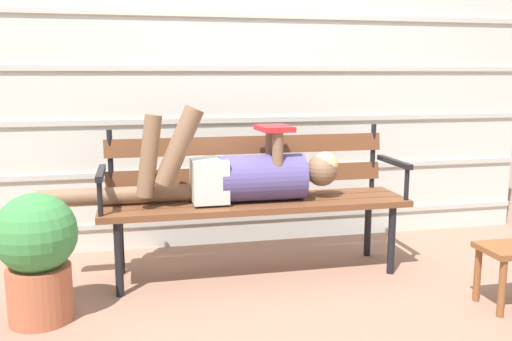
% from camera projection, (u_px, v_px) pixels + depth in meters
% --- Properties ---
extents(ground_plane, '(12.00, 12.00, 0.00)m').
position_uv_depth(ground_plane, '(263.00, 285.00, 3.13)').
color(ground_plane, '#936B56').
extents(house_siding, '(4.37, 0.08, 2.44)m').
position_uv_depth(house_siding, '(235.00, 68.00, 3.73)').
color(house_siding, beige).
rests_on(house_siding, ground).
extents(park_bench, '(1.80, 0.45, 0.87)m').
position_uv_depth(park_bench, '(254.00, 191.00, 3.28)').
color(park_bench, brown).
rests_on(park_bench, ground).
extents(reclining_person, '(1.72, 0.27, 0.57)m').
position_uv_depth(reclining_person, '(237.00, 174.00, 3.17)').
color(reclining_person, '#514784').
extents(potted_plant, '(0.39, 0.39, 0.63)m').
position_uv_depth(potted_plant, '(37.00, 252.00, 2.62)').
color(potted_plant, '#AD5B3D').
rests_on(potted_plant, ground).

